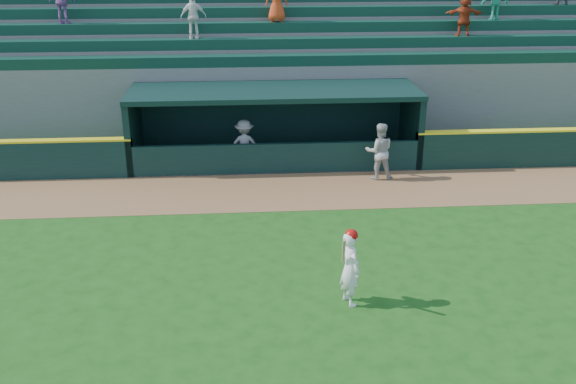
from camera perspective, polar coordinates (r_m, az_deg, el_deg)
name	(u,v)px	position (r m, az deg, el deg)	size (l,w,h in m)	color
ground	(293,271)	(14.63, 0.46, -7.07)	(120.00, 120.00, 0.00)	#194A12
warning_track	(280,191)	(19.05, -0.73, 0.05)	(40.00, 3.00, 0.01)	brown
dugout_player_front	(379,151)	(20.00, 8.12, 3.60)	(0.87, 0.68, 1.78)	#ACACA7
dugout_player_inside	(244,145)	(20.74, -3.89, 4.22)	(1.06, 0.61, 1.64)	#999994
dugout	(274,120)	(21.57, -1.25, 6.45)	(9.40, 2.80, 2.46)	slate
stands	(268,63)	(25.78, -1.76, 11.35)	(34.50, 6.25, 7.03)	slate
batter_at_plate	(350,266)	(13.11, 5.53, -6.60)	(0.57, 0.83, 1.69)	white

